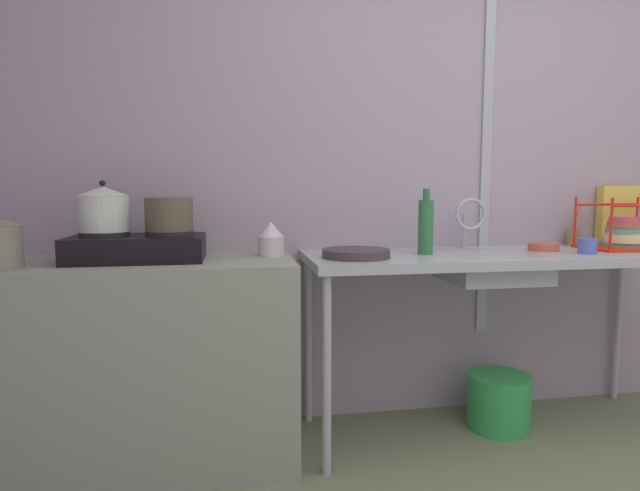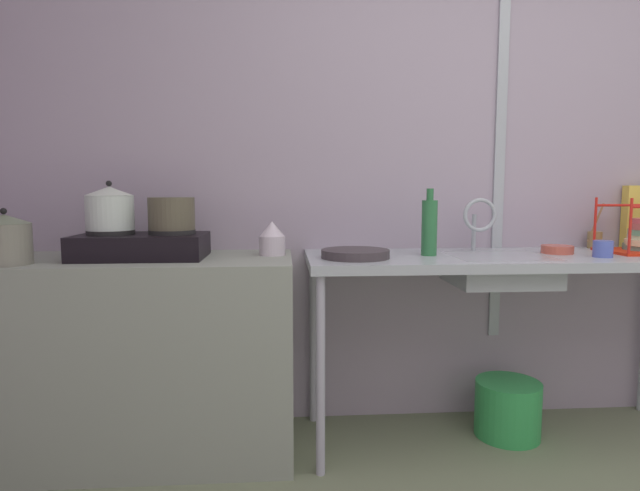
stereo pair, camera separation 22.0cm
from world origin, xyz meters
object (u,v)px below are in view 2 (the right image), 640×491
(frying_pan, at_px, (355,254))
(pot_beside_stove, at_px, (5,239))
(utensil_jar, at_px, (595,239))
(stove, at_px, (142,245))
(faucet, at_px, (479,217))
(pot_on_right_burner, at_px, (172,214))
(bucket_on_floor, at_px, (508,409))
(pot_on_left_burner, at_px, (110,208))
(bottle_by_sink, at_px, (429,227))
(cup_by_rack, at_px, (603,249))
(percolator, at_px, (272,239))
(sink_basin, at_px, (499,270))
(small_bowl_on_drainboard, at_px, (557,249))

(frying_pan, bearing_deg, pot_beside_stove, -175.83)
(utensil_jar, bearing_deg, stove, -173.76)
(pot_beside_stove, distance_m, faucet, 1.96)
(pot_on_right_burner, xyz_separation_m, pot_beside_stove, (-0.59, -0.16, -0.09))
(faucet, bearing_deg, utensil_jar, 10.25)
(pot_on_right_burner, distance_m, bucket_on_floor, 1.74)
(pot_on_left_burner, bearing_deg, frying_pan, -3.50)
(stove, bearing_deg, faucet, 4.51)
(pot_on_left_burner, xyz_separation_m, pot_on_right_burner, (0.25, 0.00, -0.02))
(pot_beside_stove, distance_m, bottle_by_sink, 1.69)
(pot_on_left_burner, xyz_separation_m, bottle_by_sink, (1.34, 0.00, -0.08))
(bottle_by_sink, distance_m, utensil_jar, 0.92)
(cup_by_rack, bearing_deg, frying_pan, 177.49)
(percolator, height_order, sink_basin, percolator)
(pot_on_right_burner, distance_m, sink_basin, 1.41)
(frying_pan, distance_m, small_bowl_on_drainboard, 0.93)
(bottle_by_sink, height_order, bucket_on_floor, bottle_by_sink)
(stove, relative_size, percolator, 3.50)
(percolator, distance_m, cup_by_rack, 1.41)
(cup_by_rack, xyz_separation_m, small_bowl_on_drainboard, (-0.12, 0.14, -0.02))
(stove, height_order, bottle_by_sink, bottle_by_sink)
(pot_on_left_burner, height_order, bucket_on_floor, pot_on_left_burner)
(pot_beside_stove, relative_size, utensil_jar, 0.98)
(pot_on_right_burner, height_order, faucet, pot_on_right_burner)
(stove, height_order, pot_on_left_burner, pot_on_left_burner)
(cup_by_rack, distance_m, small_bowl_on_drainboard, 0.19)
(stove, relative_size, pot_beside_stove, 2.41)
(pot_on_left_burner, bearing_deg, bottle_by_sink, 0.16)
(cup_by_rack, bearing_deg, small_bowl_on_drainboard, 130.32)
(pot_beside_stove, bearing_deg, cup_by_rack, 1.25)
(faucet, relative_size, small_bowl_on_drainboard, 1.80)
(pot_on_left_burner, relative_size, percolator, 1.37)
(pot_on_left_burner, bearing_deg, small_bowl_on_drainboard, 1.04)
(small_bowl_on_drainboard, distance_m, bottle_by_sink, 0.61)
(pot_beside_stove, bearing_deg, pot_on_left_burner, 25.29)
(pot_on_right_burner, distance_m, utensil_jar, 2.00)
(percolator, xyz_separation_m, small_bowl_on_drainboard, (1.27, -0.02, -0.05))
(bottle_by_sink, bearing_deg, pot_on_left_burner, -179.84)
(sink_basin, height_order, small_bowl_on_drainboard, small_bowl_on_drainboard)
(faucet, distance_m, utensil_jar, 0.65)
(stove, relative_size, pot_on_right_burner, 2.74)
(bottle_by_sink, bearing_deg, small_bowl_on_drainboard, 3.02)
(bottle_by_sink, xyz_separation_m, bucket_on_floor, (0.39, 0.02, -0.84))
(stove, distance_m, utensil_jar, 2.12)
(percolator, bearing_deg, bucket_on_floor, -1.95)
(percolator, height_order, faucet, faucet)
(small_bowl_on_drainboard, bearing_deg, cup_by_rack, -49.68)
(pot_on_right_burner, xyz_separation_m, frying_pan, (0.76, -0.06, -0.17))
(bottle_by_sink, bearing_deg, percolator, 175.38)
(pot_on_left_burner, relative_size, pot_on_right_burner, 1.07)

